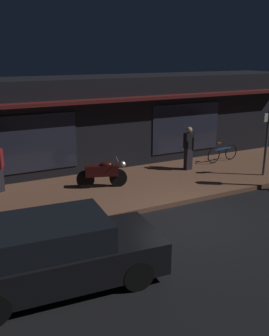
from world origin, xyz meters
The scene contains 8 objects.
ground_plane centered at (0.00, 0.00, 0.00)m, with size 60.00×60.00×0.00m, color black.
sidewalk_slab centered at (0.00, 3.00, 0.07)m, with size 18.00×4.00×0.15m, color brown.
storefront_building centered at (0.00, 6.39, 1.80)m, with size 18.00×3.30×3.60m.
motorcycle centered at (-1.28, 3.26, 0.65)m, with size 1.65×0.74×0.97m.
bicycle_parked centered at (4.36, 3.96, 0.51)m, with size 1.65×0.42×0.91m.
person_bystander centered at (2.44, 3.67, 1.03)m, with size 0.40×0.62×1.67m.
sign_post centered at (4.53, 1.81, 1.51)m, with size 0.44×0.09×2.40m.
parked_car_near centered at (-4.14, -1.35, 0.70)m, with size 4.21×2.05×1.42m.
Camera 1 is at (-5.84, -8.09, 4.51)m, focal length 40.91 mm.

